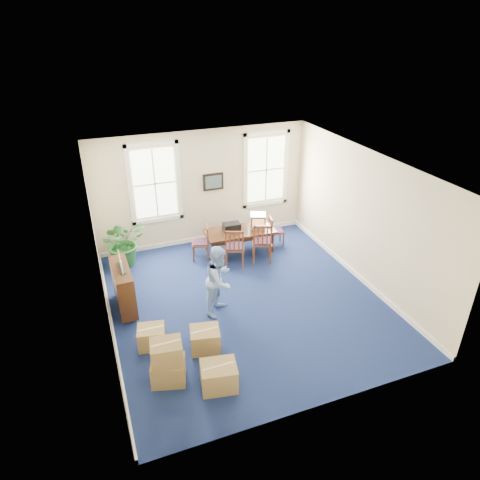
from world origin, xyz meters
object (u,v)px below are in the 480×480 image
object	(u,v)px
conference_table	(240,241)
chair_near_left	(234,246)
crt_tv	(258,220)
credenza	(124,289)
cardboard_boxes	(179,354)
potted_plant	(124,242)
man	(220,280)

from	to	relation	value
conference_table	chair_near_left	xyz separation A→B (m)	(-0.39, -0.64, 0.23)
crt_tv	credenza	bearing A→B (deg)	-137.01
chair_near_left	cardboard_boxes	world-z (taller)	chair_near_left
conference_table	potted_plant	size ratio (longest dim) A/B	1.50
cardboard_boxes	credenza	bearing A→B (deg)	105.57
potted_plant	chair_near_left	bearing A→B (deg)	-22.46
man	potted_plant	distance (m)	3.28
conference_table	cardboard_boxes	size ratio (longest dim) A/B	1.19
man	cardboard_boxes	xyz separation A→B (m)	(-1.29, -1.53, -0.34)
crt_tv	credenza	size ratio (longest dim) A/B	0.36
chair_near_left	credenza	world-z (taller)	chair_near_left
credenza	cardboard_boxes	xyz separation A→B (m)	(0.66, -2.36, -0.04)
crt_tv	man	world-z (taller)	man
conference_table	chair_near_left	distance (m)	0.78
credenza	cardboard_boxes	distance (m)	2.45
crt_tv	credenza	xyz separation A→B (m)	(-3.86, -1.57, -0.34)
potted_plant	cardboard_boxes	size ratio (longest dim) A/B	0.79
credenza	cardboard_boxes	world-z (taller)	credenza
potted_plant	cardboard_boxes	distance (m)	4.36
conference_table	man	distance (m)	2.76
potted_plant	cardboard_boxes	world-z (taller)	potted_plant
conference_table	cardboard_boxes	world-z (taller)	cardboard_boxes
crt_tv	potted_plant	xyz separation A→B (m)	(-3.59, 0.41, -0.20)
conference_table	man	xyz separation A→B (m)	(-1.35, -2.36, 0.48)
crt_tv	cardboard_boxes	size ratio (longest dim) A/B	0.28
conference_table	cardboard_boxes	distance (m)	4.70
chair_near_left	man	world-z (taller)	man
cardboard_boxes	potted_plant	bearing A→B (deg)	95.08
chair_near_left	man	bearing A→B (deg)	81.08
cardboard_boxes	man	bearing A→B (deg)	49.77
chair_near_left	conference_table	bearing A→B (deg)	-100.43
man	cardboard_boxes	distance (m)	2.03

